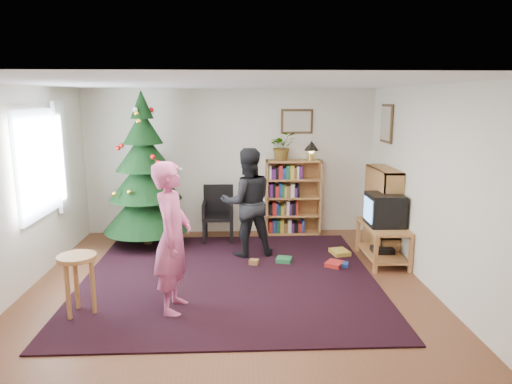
{
  "coord_description": "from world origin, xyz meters",
  "views": [
    {
      "loc": [
        0.11,
        -5.38,
        2.32
      ],
      "look_at": [
        0.37,
        0.61,
        1.1
      ],
      "focal_mm": 32.0,
      "sensor_mm": 36.0,
      "label": 1
    }
  ],
  "objects_px": {
    "picture_right": "(387,123)",
    "person_standing": "(173,238)",
    "bookshelf_right": "(382,209)",
    "stool": "(78,269)",
    "armchair": "(218,211)",
    "table_lamp": "(311,147)",
    "picture_back": "(297,121)",
    "christmas_tree": "(145,183)",
    "potted_plant": "(282,146)",
    "tv_stand": "(383,240)",
    "bookshelf_back": "(293,196)",
    "person_by_chair": "(247,203)",
    "crt_tv": "(384,210)"
  },
  "relations": [
    {
      "from": "picture_right",
      "to": "person_standing",
      "type": "height_order",
      "value": "picture_right"
    },
    {
      "from": "bookshelf_right",
      "to": "stool",
      "type": "height_order",
      "value": "bookshelf_right"
    },
    {
      "from": "armchair",
      "to": "table_lamp",
      "type": "height_order",
      "value": "table_lamp"
    },
    {
      "from": "picture_back",
      "to": "christmas_tree",
      "type": "distance_m",
      "value": 2.74
    },
    {
      "from": "christmas_tree",
      "to": "potted_plant",
      "type": "distance_m",
      "value": 2.35
    },
    {
      "from": "picture_right",
      "to": "bookshelf_right",
      "type": "xyz_separation_m",
      "value": [
        -0.14,
        -0.41,
        -1.29
      ]
    },
    {
      "from": "stool",
      "to": "person_standing",
      "type": "xyz_separation_m",
      "value": [
        1.02,
        0.08,
        0.31
      ]
    },
    {
      "from": "tv_stand",
      "to": "bookshelf_back",
      "type": "bearing_deg",
      "value": 127.43
    },
    {
      "from": "bookshelf_back",
      "to": "armchair",
      "type": "bearing_deg",
      "value": -167.28
    },
    {
      "from": "christmas_tree",
      "to": "armchair",
      "type": "relative_size",
      "value": 2.7
    },
    {
      "from": "armchair",
      "to": "person_by_chair",
      "type": "height_order",
      "value": "person_by_chair"
    },
    {
      "from": "tv_stand",
      "to": "table_lamp",
      "type": "relative_size",
      "value": 2.96
    },
    {
      "from": "bookshelf_back",
      "to": "potted_plant",
      "type": "distance_m",
      "value": 0.9
    },
    {
      "from": "person_standing",
      "to": "bookshelf_right",
      "type": "bearing_deg",
      "value": -51.33
    },
    {
      "from": "person_standing",
      "to": "tv_stand",
      "type": "bearing_deg",
      "value": -57.34
    },
    {
      "from": "picture_right",
      "to": "bookshelf_back",
      "type": "xyz_separation_m",
      "value": [
        -1.39,
        0.59,
        -1.29
      ]
    },
    {
      "from": "christmas_tree",
      "to": "bookshelf_back",
      "type": "height_order",
      "value": "christmas_tree"
    },
    {
      "from": "table_lamp",
      "to": "person_standing",
      "type": "bearing_deg",
      "value": -124.12
    },
    {
      "from": "tv_stand",
      "to": "armchair",
      "type": "xyz_separation_m",
      "value": [
        -2.42,
        1.19,
        0.16
      ]
    },
    {
      "from": "tv_stand",
      "to": "person_by_chair",
      "type": "bearing_deg",
      "value": 169.73
    },
    {
      "from": "armchair",
      "to": "stool",
      "type": "bearing_deg",
      "value": -117.01
    },
    {
      "from": "picture_right",
      "to": "table_lamp",
      "type": "bearing_deg",
      "value": 151.5
    },
    {
      "from": "bookshelf_back",
      "to": "stool",
      "type": "distance_m",
      "value": 4.04
    },
    {
      "from": "picture_back",
      "to": "bookshelf_back",
      "type": "xyz_separation_m",
      "value": [
        -0.06,
        -0.14,
        -1.29
      ]
    },
    {
      "from": "table_lamp",
      "to": "bookshelf_back",
      "type": "bearing_deg",
      "value": 180.0
    },
    {
      "from": "picture_right",
      "to": "bookshelf_back",
      "type": "height_order",
      "value": "picture_right"
    },
    {
      "from": "bookshelf_back",
      "to": "crt_tv",
      "type": "xyz_separation_m",
      "value": [
        1.13,
        -1.48,
        0.11
      ]
    },
    {
      "from": "picture_right",
      "to": "person_by_chair",
      "type": "relative_size",
      "value": 0.37
    },
    {
      "from": "picture_back",
      "to": "potted_plant",
      "type": "relative_size",
      "value": 1.14
    },
    {
      "from": "table_lamp",
      "to": "picture_back",
      "type": "bearing_deg",
      "value": 150.46
    },
    {
      "from": "bookshelf_right",
      "to": "person_standing",
      "type": "relative_size",
      "value": 0.77
    },
    {
      "from": "bookshelf_right",
      "to": "person_by_chair",
      "type": "distance_m",
      "value": 2.09
    },
    {
      "from": "stool",
      "to": "potted_plant",
      "type": "distance_m",
      "value": 4.04
    },
    {
      "from": "person_by_chair",
      "to": "crt_tv",
      "type": "bearing_deg",
      "value": 158.76
    },
    {
      "from": "christmas_tree",
      "to": "stool",
      "type": "xyz_separation_m",
      "value": [
        -0.27,
        -2.45,
        -0.5
      ]
    },
    {
      "from": "armchair",
      "to": "christmas_tree",
      "type": "bearing_deg",
      "value": -166.61
    },
    {
      "from": "stool",
      "to": "potted_plant",
      "type": "bearing_deg",
      "value": 50.25
    },
    {
      "from": "picture_back",
      "to": "bookshelf_right",
      "type": "relative_size",
      "value": 0.42
    },
    {
      "from": "bookshelf_right",
      "to": "crt_tv",
      "type": "distance_m",
      "value": 0.5
    },
    {
      "from": "picture_back",
      "to": "bookshelf_right",
      "type": "distance_m",
      "value": 2.09
    },
    {
      "from": "bookshelf_right",
      "to": "tv_stand",
      "type": "distance_m",
      "value": 0.59
    },
    {
      "from": "picture_back",
      "to": "person_standing",
      "type": "bearing_deg",
      "value": -119.68
    },
    {
      "from": "crt_tv",
      "to": "person_by_chair",
      "type": "xyz_separation_m",
      "value": [
        -1.95,
        0.35,
        0.04
      ]
    },
    {
      "from": "bookshelf_back",
      "to": "person_by_chair",
      "type": "relative_size",
      "value": 0.8
    },
    {
      "from": "bookshelf_back",
      "to": "picture_right",
      "type": "bearing_deg",
      "value": -23.05
    },
    {
      "from": "tv_stand",
      "to": "person_standing",
      "type": "xyz_separation_m",
      "value": [
        -2.82,
        -1.45,
        0.51
      ]
    },
    {
      "from": "picture_right",
      "to": "christmas_tree",
      "type": "bearing_deg",
      "value": 179.46
    },
    {
      "from": "person_by_chair",
      "to": "tv_stand",
      "type": "bearing_deg",
      "value": 158.77
    },
    {
      "from": "picture_back",
      "to": "person_standing",
      "type": "xyz_separation_m",
      "value": [
        -1.75,
        -3.06,
        -1.11
      ]
    },
    {
      "from": "bookshelf_right",
      "to": "armchair",
      "type": "distance_m",
      "value": 2.65
    }
  ]
}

